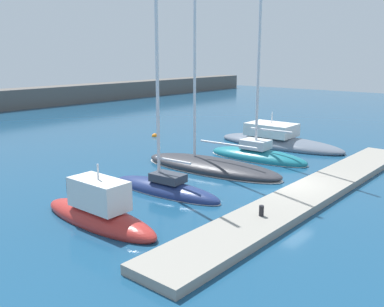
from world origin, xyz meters
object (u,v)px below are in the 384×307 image
(sailboat_teal_fourth, at_px, (258,154))
(dock_bollard, at_px, (261,211))
(mooring_buoy_orange, at_px, (155,136))
(sailboat_navy_second, at_px, (165,187))
(motorboat_red_nearest, at_px, (98,212))
(motorboat_slate_fifth, at_px, (278,141))
(sailboat_charcoal_third, at_px, (211,165))

(sailboat_teal_fourth, distance_m, dock_bollard, 11.24)
(mooring_buoy_orange, bearing_deg, sailboat_navy_second, -132.87)
(motorboat_red_nearest, height_order, sailboat_teal_fourth, sailboat_teal_fourth)
(motorboat_red_nearest, distance_m, dock_bollard, 6.68)
(sailboat_navy_second, xyz_separation_m, sailboat_teal_fourth, (9.04, 0.21, 0.08))
(mooring_buoy_orange, height_order, dock_bollard, dock_bollard)
(motorboat_red_nearest, height_order, motorboat_slate_fifth, motorboat_slate_fifth)
(motorboat_slate_fifth, height_order, mooring_buoy_orange, motorboat_slate_fifth)
(sailboat_teal_fourth, relative_size, motorboat_slate_fifth, 1.49)
(sailboat_navy_second, height_order, sailboat_charcoal_third, sailboat_charcoal_third)
(sailboat_teal_fourth, bearing_deg, dock_bollard, 119.33)
(sailboat_teal_fourth, height_order, mooring_buoy_orange, sailboat_teal_fourth)
(sailboat_navy_second, bearing_deg, dock_bollard, 171.48)
(mooring_buoy_orange, xyz_separation_m, dock_bollard, (-10.67, -16.91, 0.58))
(motorboat_slate_fifth, xyz_separation_m, dock_bollard, (-14.11, -7.19, 0.22))
(motorboat_slate_fifth, xyz_separation_m, mooring_buoy_orange, (-3.43, 9.73, -0.35))
(sailboat_teal_fourth, xyz_separation_m, mooring_buoy_orange, (1.22, 10.84, -0.34))
(sailboat_charcoal_third, relative_size, dock_bollard, 36.93)
(motorboat_red_nearest, relative_size, sailboat_navy_second, 0.59)
(sailboat_navy_second, xyz_separation_m, sailboat_charcoal_third, (4.90, 0.89, 0.05))
(motorboat_slate_fifth, relative_size, mooring_buoy_orange, 19.25)
(sailboat_navy_second, xyz_separation_m, motorboat_slate_fifth, (13.69, 1.33, 0.09))
(sailboat_navy_second, distance_m, dock_bollard, 5.89)
(motorboat_red_nearest, xyz_separation_m, dock_bollard, (4.23, -5.17, 0.11))
(mooring_buoy_orange, relative_size, dock_bollard, 1.20)
(sailboat_charcoal_third, xyz_separation_m, mooring_buoy_orange, (5.36, 10.16, -0.31))
(motorboat_red_nearest, distance_m, sailboat_teal_fourth, 13.71)
(sailboat_teal_fourth, bearing_deg, sailboat_charcoal_third, 77.30)
(sailboat_charcoal_third, distance_m, motorboat_slate_fifth, 8.80)
(sailboat_charcoal_third, distance_m, sailboat_teal_fourth, 4.20)
(mooring_buoy_orange, bearing_deg, motorboat_red_nearest, -141.76)
(sailboat_teal_fourth, distance_m, mooring_buoy_orange, 10.92)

